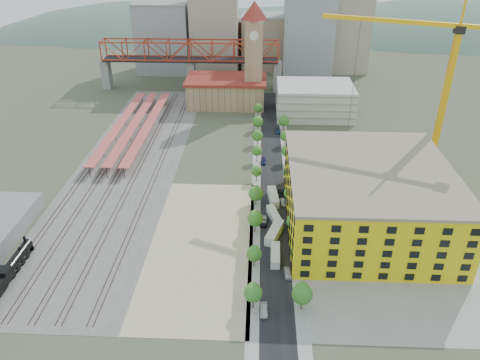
{
  "coord_description": "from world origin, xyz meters",
  "views": [
    {
      "loc": [
        11.01,
        -134.87,
        77.36
      ],
      "look_at": [
        5.69,
        -12.5,
        10.0
      ],
      "focal_mm": 35.0,
      "sensor_mm": 36.0,
      "label": 1
    }
  ],
  "objects_px": {
    "clock_tower": "(254,46)",
    "site_trailer_b": "(274,233)",
    "tower_crane": "(437,72)",
    "car_0": "(264,310)",
    "construction_building": "(367,197)",
    "site_trailer_d": "(273,197)",
    "locomotive": "(11,268)",
    "site_trailer_c": "(274,215)",
    "site_trailer_a": "(275,255)"
  },
  "relations": [
    {
      "from": "tower_crane",
      "to": "site_trailer_a",
      "type": "height_order",
      "value": "tower_crane"
    },
    {
      "from": "site_trailer_a",
      "to": "clock_tower",
      "type": "bearing_deg",
      "value": 95.42
    },
    {
      "from": "tower_crane",
      "to": "site_trailer_b",
      "type": "xyz_separation_m",
      "value": [
        -49.77,
        -37.69,
        -35.47
      ]
    },
    {
      "from": "clock_tower",
      "to": "site_trailer_a",
      "type": "bearing_deg",
      "value": -86.09
    },
    {
      "from": "construction_building",
      "to": "site_trailer_c",
      "type": "relative_size",
      "value": 5.91
    },
    {
      "from": "clock_tower",
      "to": "tower_crane",
      "type": "distance_m",
      "value": 90.66
    },
    {
      "from": "site_trailer_c",
      "to": "site_trailer_d",
      "type": "height_order",
      "value": "site_trailer_d"
    },
    {
      "from": "tower_crane",
      "to": "site_trailer_c",
      "type": "relative_size",
      "value": 6.97
    },
    {
      "from": "car_0",
      "to": "site_trailer_c",
      "type": "bearing_deg",
      "value": 85.46
    },
    {
      "from": "car_0",
      "to": "site_trailer_d",
      "type": "bearing_deg",
      "value": 86.37
    },
    {
      "from": "tower_crane",
      "to": "site_trailer_b",
      "type": "bearing_deg",
      "value": -142.86
    },
    {
      "from": "site_trailer_b",
      "to": "car_0",
      "type": "bearing_deg",
      "value": -77.59
    },
    {
      "from": "site_trailer_b",
      "to": "site_trailer_c",
      "type": "relative_size",
      "value": 1.2
    },
    {
      "from": "clock_tower",
      "to": "site_trailer_d",
      "type": "height_order",
      "value": "clock_tower"
    },
    {
      "from": "clock_tower",
      "to": "site_trailer_c",
      "type": "height_order",
      "value": "clock_tower"
    },
    {
      "from": "locomotive",
      "to": "site_trailer_b",
      "type": "height_order",
      "value": "locomotive"
    },
    {
      "from": "locomotive",
      "to": "site_trailer_b",
      "type": "bearing_deg",
      "value": 15.94
    },
    {
      "from": "clock_tower",
      "to": "site_trailer_d",
      "type": "distance_m",
      "value": 92.16
    },
    {
      "from": "site_trailer_a",
      "to": "tower_crane",
      "type": "bearing_deg",
      "value": 45.2
    },
    {
      "from": "site_trailer_d",
      "to": "locomotive",
      "type": "bearing_deg",
      "value": -156.07
    },
    {
      "from": "clock_tower",
      "to": "tower_crane",
      "type": "relative_size",
      "value": 0.87
    },
    {
      "from": "construction_building",
      "to": "site_trailer_a",
      "type": "distance_m",
      "value": 32.1
    },
    {
      "from": "tower_crane",
      "to": "site_trailer_c",
      "type": "xyz_separation_m",
      "value": [
        -49.77,
        -28.33,
        -35.71
      ]
    },
    {
      "from": "site_trailer_a",
      "to": "car_0",
      "type": "height_order",
      "value": "site_trailer_a"
    },
    {
      "from": "locomotive",
      "to": "site_trailer_b",
      "type": "distance_m",
      "value": 68.64
    },
    {
      "from": "clock_tower",
      "to": "car_0",
      "type": "distance_m",
      "value": 139.34
    },
    {
      "from": "construction_building",
      "to": "site_trailer_b",
      "type": "bearing_deg",
      "value": -164.74
    },
    {
      "from": "site_trailer_d",
      "to": "tower_crane",
      "type": "bearing_deg",
      "value": 13.95
    },
    {
      "from": "site_trailer_b",
      "to": "construction_building",
      "type": "bearing_deg",
      "value": 33.51
    },
    {
      "from": "construction_building",
      "to": "site_trailer_a",
      "type": "bearing_deg",
      "value": -146.88
    },
    {
      "from": "clock_tower",
      "to": "tower_crane",
      "type": "xyz_separation_m",
      "value": [
        57.77,
        -69.4,
        8.18
      ]
    },
    {
      "from": "site_trailer_b",
      "to": "site_trailer_d",
      "type": "xyz_separation_m",
      "value": [
        0.0,
        19.44,
        -0.03
      ]
    },
    {
      "from": "tower_crane",
      "to": "car_0",
      "type": "relative_size",
      "value": 12.84
    },
    {
      "from": "tower_crane",
      "to": "car_0",
      "type": "bearing_deg",
      "value": -128.21
    },
    {
      "from": "construction_building",
      "to": "site_trailer_c",
      "type": "distance_m",
      "value": 27.37
    },
    {
      "from": "site_trailer_a",
      "to": "car_0",
      "type": "bearing_deg",
      "value": -97.26
    },
    {
      "from": "clock_tower",
      "to": "site_trailer_b",
      "type": "relative_size",
      "value": 5.07
    },
    {
      "from": "locomotive",
      "to": "site_trailer_d",
      "type": "xyz_separation_m",
      "value": [
        66.0,
        38.29,
        -0.74
      ]
    },
    {
      "from": "tower_crane",
      "to": "site_trailer_a",
      "type": "distance_m",
      "value": 77.52
    },
    {
      "from": "site_trailer_c",
      "to": "car_0",
      "type": "distance_m",
      "value": 38.82
    },
    {
      "from": "clock_tower",
      "to": "construction_building",
      "type": "relative_size",
      "value": 1.03
    },
    {
      "from": "tower_crane",
      "to": "clock_tower",
      "type": "bearing_deg",
      "value": 129.78
    },
    {
      "from": "site_trailer_a",
      "to": "site_trailer_b",
      "type": "relative_size",
      "value": 0.87
    },
    {
      "from": "locomotive",
      "to": "construction_building",
      "type": "bearing_deg",
      "value": 15.75
    },
    {
      "from": "tower_crane",
      "to": "car_0",
      "type": "xyz_separation_m",
      "value": [
        -52.77,
        -67.03,
        -36.08
      ]
    },
    {
      "from": "construction_building",
      "to": "locomotive",
      "type": "distance_m",
      "value": 95.87
    },
    {
      "from": "construction_building",
      "to": "car_0",
      "type": "relative_size",
      "value": 10.87
    },
    {
      "from": "site_trailer_d",
      "to": "site_trailer_c",
      "type": "bearing_deg",
      "value": -96.19
    },
    {
      "from": "site_trailer_c",
      "to": "car_0",
      "type": "bearing_deg",
      "value": -109.61
    },
    {
      "from": "tower_crane",
      "to": "construction_building",
      "type": "bearing_deg",
      "value": -127.84
    }
  ]
}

